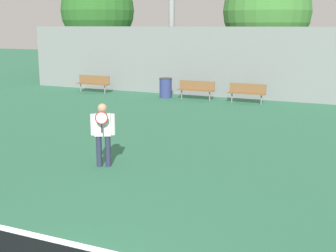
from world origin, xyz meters
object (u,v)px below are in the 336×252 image
bench_adjacent_court (247,91)px  tree_green_tall (97,11)px  bench_courtside_far (93,82)px  trash_bin (166,88)px  tree_green_broad (267,11)px  bench_courtside_near (196,88)px  tennis_player (103,131)px

bench_adjacent_court → tree_green_tall: 14.40m
bench_courtside_far → trash_bin: trash_bin is taller
tree_green_tall → bench_adjacent_court: bearing=-28.8°
tree_green_tall → tree_green_broad: 11.69m
bench_courtside_near → tree_green_tall: (-9.71, 6.69, 3.83)m
bench_adjacent_court → tree_green_broad: 6.61m
trash_bin → tree_green_broad: (3.51, 5.48, 3.70)m
bench_courtside_far → tree_green_broad: 10.10m
trash_bin → bench_courtside_near: bearing=-0.6°
bench_courtside_far → bench_adjacent_court: (8.19, -0.00, -0.00)m
bench_adjacent_court → trash_bin: bearing=179.7°
bench_courtside_far → tree_green_broad: size_ratio=0.28×
tennis_player → trash_bin: size_ratio=1.67×
tennis_player → tree_green_broad: tree_green_broad is taller
trash_bin → tree_green_broad: 7.49m
tennis_player → bench_adjacent_court: (0.65, 10.89, -0.36)m
tennis_player → trash_bin: 11.43m
tennis_player → tree_green_broad: (0.12, 16.39, 3.27)m
bench_courtside_near → tree_green_tall: 12.40m
bench_courtside_near → tree_green_broad: tree_green_broad is taller
trash_bin → tree_green_tall: size_ratio=0.14×
tennis_player → trash_bin: (-3.39, 10.91, -0.43)m
bench_adjacent_court → tree_green_broad: size_ratio=0.26×
bench_adjacent_court → tree_green_tall: bearing=151.2°
bench_courtside_near → trash_bin: 1.60m
tennis_player → bench_adjacent_court: bearing=58.9°
bench_courtside_far → bench_adjacent_court: bearing=-0.0°
bench_courtside_far → tree_green_tall: (-3.97, 6.69, 3.83)m
bench_adjacent_court → tree_green_broad: bearing=95.5°
trash_bin → tree_green_broad: bearing=57.3°
bench_adjacent_court → trash_bin: size_ratio=1.77×
trash_bin → tree_green_tall: tree_green_tall is taller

